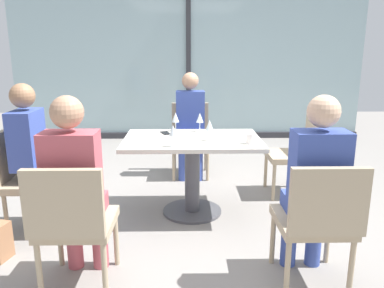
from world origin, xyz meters
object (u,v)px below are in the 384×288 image
object	(u,v)px
person_near_window	(190,120)
wine_glass_0	(210,126)
person_front_right	(314,181)
person_front_left	(75,182)
chair_front_left	(73,219)
chair_far_right	(299,149)
wine_glass_3	(200,118)
chair_front_right	(318,217)
coffee_cup	(250,139)
person_side_end	(36,151)
dining_table_main	(192,159)
cell_phone_on_table	(166,133)
wine_glass_2	(176,118)
chair_near_window	(190,135)
wine_glass_1	(173,131)
chair_side_end	(25,174)

from	to	relation	value
person_near_window	wine_glass_0	size ratio (longest dim) A/B	6.81
person_front_right	person_front_left	xyz separation A→B (m)	(-1.53, 0.00, 0.00)
chair_front_left	chair_far_right	bearing A→B (deg)	41.30
wine_glass_0	wine_glass_3	world-z (taller)	same
chair_front_right	coffee_cup	distance (m)	1.05
wine_glass_3	chair_front_left	bearing A→B (deg)	-119.32
person_side_end	person_near_window	xyz separation A→B (m)	(1.31, 1.41, 0.00)
chair_far_right	person_front_left	distance (m)	2.48
dining_table_main	wine_glass_3	bearing A→B (deg)	75.06
person_near_window	cell_phone_on_table	xyz separation A→B (m)	(-0.25, -0.88, 0.03)
person_front_right	wine_glass_2	world-z (taller)	person_front_right
dining_table_main	person_side_end	size ratio (longest dim) A/B	0.99
chair_near_window	wine_glass_1	world-z (taller)	wine_glass_1
wine_glass_3	coffee_cup	world-z (taller)	wine_glass_3
person_front_right	person_side_end	bearing A→B (deg)	159.46
dining_table_main	chair_front_right	size ratio (longest dim) A/B	1.43
chair_side_end	chair_front_right	xyz separation A→B (m)	(2.18, -0.89, 0.00)
chair_front_right	wine_glass_1	bearing A→B (deg)	135.80
chair_near_window	person_front_right	size ratio (longest dim) A/B	0.69
chair_front_right	coffee_cup	xyz separation A→B (m)	(-0.27, 0.98, 0.28)
person_front_right	wine_glass_1	size ratio (longest dim) A/B	6.81
chair_far_right	person_side_end	bearing A→B (deg)	-162.19
chair_front_right	chair_near_window	world-z (taller)	same
chair_front_right	chair_near_window	distance (m)	2.52
chair_far_right	chair_side_end	bearing A→B (deg)	-162.90
person_near_window	wine_glass_1	distance (m)	1.41
person_side_end	person_front_left	xyz separation A→B (m)	(0.55, -0.78, 0.00)
dining_table_main	person_front_left	bearing A→B (deg)	-124.98
person_front_right	person_near_window	size ratio (longest dim) A/B	1.00
person_front_right	chair_far_right	bearing A→B (deg)	76.46
wine_glass_3	chair_front_right	bearing A→B (deg)	-65.57
chair_near_window	person_front_left	bearing A→B (deg)	-108.43
chair_front_left	person_front_left	world-z (taller)	person_front_left
wine_glass_2	cell_phone_on_table	size ratio (longest dim) A/B	1.28
wine_glass_0	wine_glass_2	world-z (taller)	same
person_front_left	wine_glass_0	bearing A→B (deg)	47.80
chair_side_end	cell_phone_on_table	distance (m)	1.30
chair_side_end	chair_front_right	bearing A→B (deg)	-22.10
chair_near_window	person_front_left	xyz separation A→B (m)	(-0.76, -2.30, 0.20)
person_front_right	cell_phone_on_table	world-z (taller)	person_front_right
chair_side_end	coffee_cup	xyz separation A→B (m)	(1.92, 0.09, 0.28)
person_front_right	chair_front_right	bearing A→B (deg)	-90.00
person_near_window	chair_side_end	bearing A→B (deg)	-135.24
chair_near_window	cell_phone_on_table	world-z (taller)	chair_near_window
wine_glass_1	wine_glass_0	bearing A→B (deg)	34.11
wine_glass_1	wine_glass_3	distance (m)	0.65
chair_front_right	coffee_cup	bearing A→B (deg)	105.33
chair_side_end	chair_far_right	size ratio (longest dim) A/B	1.00
chair_side_end	wine_glass_0	size ratio (longest dim) A/B	4.70
person_front_right	wine_glass_1	world-z (taller)	person_front_right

